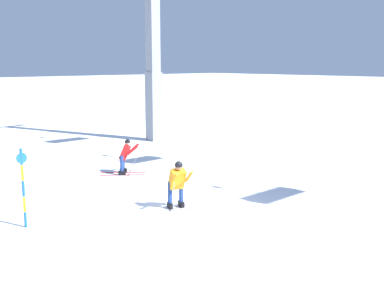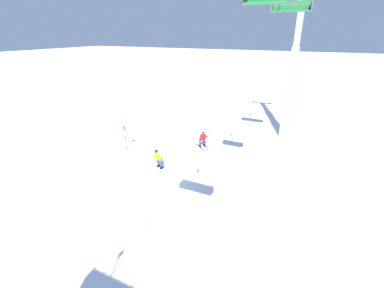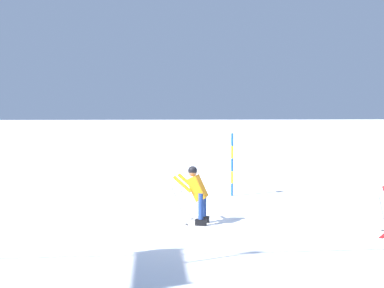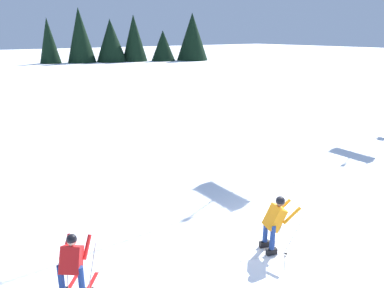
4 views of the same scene
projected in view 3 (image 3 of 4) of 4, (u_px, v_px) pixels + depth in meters
The scene contains 3 objects.
ground_plane at pixel (177, 225), 12.34m from camera, with size 260.00×260.00×0.00m, color white.
skier_carving_main at pixel (197, 191), 12.44m from camera, with size 1.80×1.04×1.62m.
trail_marker_pole at pixel (232, 162), 16.50m from camera, with size 0.07×0.28×2.14m.
Camera 3 is at (0.59, 12.15, 2.94)m, focal length 45.44 mm.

